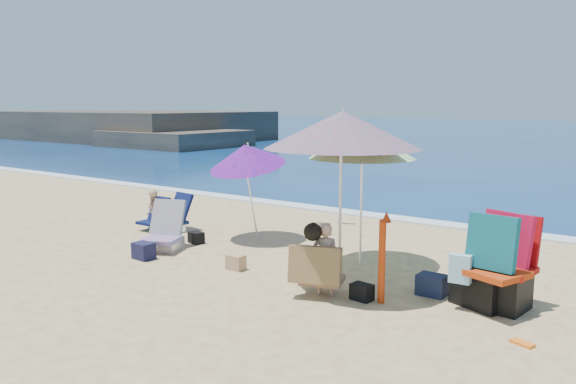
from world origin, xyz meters
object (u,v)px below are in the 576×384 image
Objects in this scene: furled_umbrella at (383,253)px; camp_chair_right at (499,274)px; umbrella_turquoise at (342,130)px; umbrella_striped at (362,143)px; camp_chair_left at (489,279)px; chair_navy at (172,222)px; umbrella_blue at (246,155)px; person_left at (154,211)px; person_center at (321,261)px; chair_rainbow at (163,236)px.

furled_umbrella is 0.98× the size of camp_chair_right.
umbrella_turquoise is 1.12× the size of umbrella_striped.
camp_chair_right is at bearing -17.32° from umbrella_striped.
camp_chair_left is (1.07, 0.65, -0.28)m from furled_umbrella.
umbrella_striped is at bearing 127.95° from furled_umbrella.
umbrella_blue is at bearing 10.43° from chair_navy.
camp_chair_right reaches higher than person_left.
person_left is at bearing 163.62° from person_center.
umbrella_blue reaches higher than chair_rainbow.
camp_chair_right is (6.20, -0.59, 0.23)m from chair_navy.
umbrella_turquoise is 1.13m from umbrella_striped.
person_center is at bearing -78.71° from umbrella_striped.
umbrella_blue is 1.95× the size of person_center.
person_center reaches higher than chair_rainbow.
chair_rainbow is (-0.72, -1.30, -1.29)m from umbrella_blue.
furled_umbrella is at bearing -20.08° from umbrella_turquoise.
camp_chair_right is at bearing 10.82° from umbrella_turquoise.
umbrella_striped is 1.13× the size of umbrella_blue.
furled_umbrella is 0.78m from person_center.
camp_chair_left reaches higher than person_left.
camp_chair_left is (6.09, -0.58, 0.15)m from chair_navy.
furled_umbrella is at bearing -11.87° from person_left.
camp_chair_left is at bearing 31.26° from furled_umbrella.
chair_rainbow is 5.33m from camp_chair_right.
umbrella_turquoise is 3.86m from chair_rainbow.
camp_chair_right is at bearing 24.68° from person_center.
furled_umbrella is at bearing -13.79° from chair_navy.
camp_chair_left is at bearing -11.09° from umbrella_blue.
furled_umbrella is at bearing -148.74° from camp_chair_left.
camp_chair_left reaches higher than chair_rainbow.
person_center is at bearing -16.38° from person_left.
camp_chair_left reaches higher than chair_navy.
furled_umbrella is 1.24× the size of chair_rainbow.
chair_rainbow is 1.15× the size of person_left.
furled_umbrella is (1.04, -1.33, -1.20)m from umbrella_striped.
camp_chair_right is (1.18, 0.64, -0.20)m from furled_umbrella.
furled_umbrella reaches higher than camp_chair_left.
umbrella_turquoise is 2.07× the size of furled_umbrella.
person_left is (-4.65, 0.86, -1.69)m from umbrella_turquoise.
chair_navy is at bearing 174.54° from camp_chair_right.
umbrella_blue is 1.97m from chair_rainbow.
umbrella_blue is at bearing 146.70° from person_center.
chair_navy is 0.64× the size of camp_chair_left.
chair_rainbow is (-3.09, -1.10, -1.61)m from umbrella_striped.
furled_umbrella is 1.20× the size of person_center.
chair_navy is (-3.98, -0.10, -1.63)m from umbrella_striped.
furled_umbrella is 1.00× the size of camp_chair_left.
umbrella_turquoise is 2.08× the size of camp_chair_left.
umbrella_blue is at bearing 169.06° from camp_chair_right.
umbrella_striped is 2.66m from camp_chair_left.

